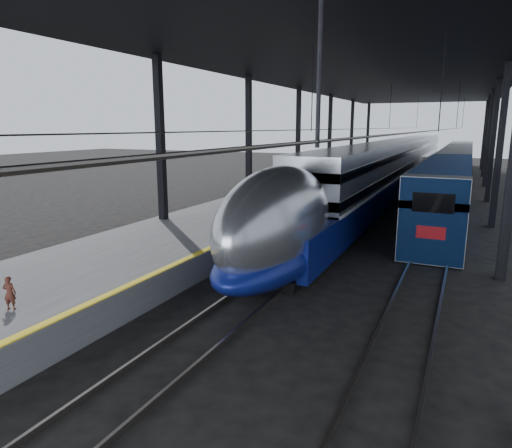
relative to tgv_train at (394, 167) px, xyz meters
The scene contains 8 objects.
ground 29.00m from the tgv_train, 93.96° to the right, with size 160.00×160.00×0.00m, color black.
platform 10.54m from the tgv_train, 121.83° to the right, with size 6.00×80.00×1.00m, color #4C4C4F.
yellow_strip 9.32m from the tgv_train, 106.95° to the right, with size 0.30×80.00×0.01m, color yellow.
rails 9.42m from the tgv_train, 74.24° to the right, with size 6.52×80.00×0.16m.
canopy 11.33m from the tgv_train, 90.64° to the right, with size 18.00×75.00×9.47m.
tgv_train is the anchor object (origin of this frame).
second_train 6.34m from the tgv_train, 37.92° to the left, with size 2.66×56.05×3.66m.
child 35.52m from the tgv_train, 96.86° to the right, with size 0.33×0.21×0.90m, color #461F17.
Camera 1 is at (8.18, -13.74, 5.62)m, focal length 32.00 mm.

